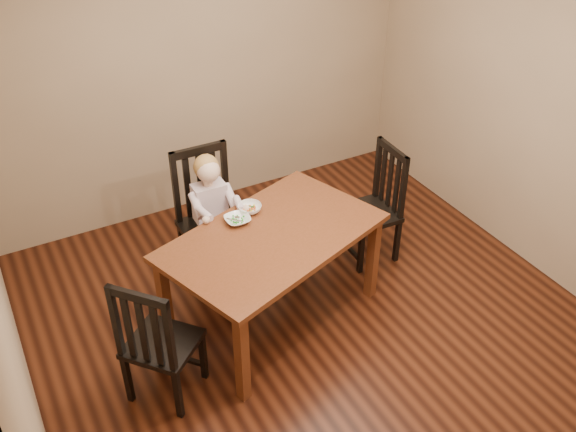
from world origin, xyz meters
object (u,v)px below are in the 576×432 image
dining_table (273,245)px  chair_right (375,206)px  chair_left (157,343)px  bowl_veg (250,208)px  bowl_peas (237,220)px  toddler (211,207)px  chair_child (210,219)px

dining_table → chair_right: chair_right is taller
dining_table → chair_left: size_ratio=1.77×
chair_left → bowl_veg: 1.22m
chair_right → chair_left: bearing=109.1°
bowl_peas → dining_table: bearing=-58.7°
toddler → bowl_veg: size_ratio=3.27×
toddler → chair_right: bearing=165.3°
chair_child → chair_left: chair_child is taller
chair_child → bowl_peas: size_ratio=6.11×
chair_left → bowl_peas: bearing=83.6°
bowl_veg → toddler: bearing=118.1°
chair_left → bowl_peas: 1.07m
chair_child → chair_left: bearing=53.4°
toddler → bowl_veg: (0.18, -0.33, 0.12)m
dining_table → chair_left: bearing=-162.1°
chair_left → toddler: size_ratio=1.72×
chair_child → bowl_veg: chair_child is taller
dining_table → bowl_veg: 0.36m
dining_table → chair_right: (1.12, 0.30, -0.20)m
bowl_peas → chair_left: bearing=-145.7°
chair_right → bowl_peas: size_ratio=5.53×
chair_right → toddler: 1.37m
chair_child → chair_right: chair_child is taller
chair_child → bowl_veg: bearing=115.3°
chair_right → bowl_peas: chair_right is taller
dining_table → chair_right: bearing=15.3°
chair_right → toddler: bearing=77.0°
chair_child → bowl_veg: size_ratio=6.26×
chair_right → toddler: chair_right is taller
chair_right → dining_table: bearing=107.8°
bowl_peas → bowl_veg: bearing=31.4°
dining_table → bowl_peas: bearing=121.3°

